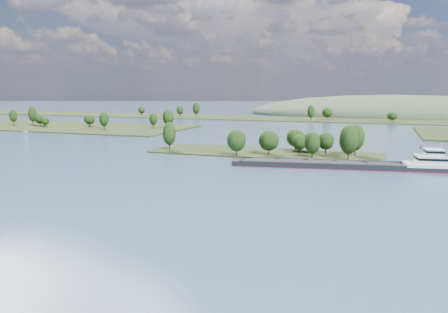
% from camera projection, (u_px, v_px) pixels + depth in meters
% --- Properties ---
extents(ground, '(1800.00, 1800.00, 0.00)m').
position_uv_depth(ground, '(215.00, 180.00, 135.79)').
color(ground, '#334758').
rests_on(ground, ground).
extents(tree_island, '(100.00, 33.21, 15.04)m').
position_uv_depth(tree_island, '(280.00, 146.00, 187.47)').
color(tree_island, black).
rests_on(tree_island, ground).
extents(left_bank, '(300.00, 80.00, 15.89)m').
position_uv_depth(left_bank, '(8.00, 124.00, 342.34)').
color(left_bank, black).
rests_on(left_bank, ground).
extents(back_shoreline, '(900.00, 60.00, 15.62)m').
position_uv_depth(back_shoreline, '(334.00, 120.00, 393.15)').
color(back_shoreline, black).
rests_on(back_shoreline, ground).
extents(hill_west, '(320.00, 160.00, 44.00)m').
position_uv_depth(hill_west, '(393.00, 115.00, 468.98)').
color(hill_west, '#394832').
rests_on(hill_west, ground).
extents(cargo_barge, '(77.48, 20.98, 10.41)m').
position_uv_depth(cargo_barge, '(355.00, 164.00, 156.51)').
color(cargo_barge, black).
rests_on(cargo_barge, ground).
extents(motorboat, '(5.99, 4.53, 2.18)m').
position_uv_depth(motorboat, '(26.00, 132.00, 275.32)').
color(motorboat, silver).
rests_on(motorboat, ground).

